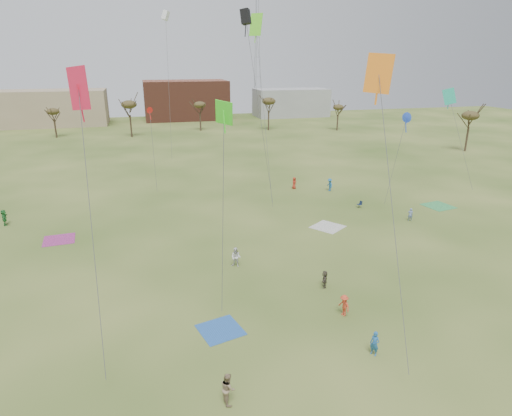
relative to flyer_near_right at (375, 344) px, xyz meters
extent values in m
plane|color=#304D18|center=(-4.01, 3.02, -0.85)|extent=(260.00, 260.00, 0.00)
imported|color=#215C99|center=(0.00, 0.00, 0.00)|extent=(0.67, 0.74, 1.70)
imported|color=#90795B|center=(-10.00, -1.67, 0.11)|extent=(0.81, 1.00, 1.91)
imported|color=brown|center=(0.41, 9.07, -0.09)|extent=(0.98, 1.47, 1.52)
imported|color=#CE4326|center=(0.10, 4.73, 0.00)|extent=(0.88, 1.22, 1.69)
imported|color=#667BAA|center=(16.67, 21.31, -0.06)|extent=(0.67, 0.56, 1.58)
imported|color=silver|center=(-6.01, 14.72, 0.10)|extent=(1.16, 1.11, 1.89)
imported|color=#277732|center=(-29.73, 32.00, 0.09)|extent=(0.86, 1.81, 1.88)
imported|color=#A62D1C|center=(7.82, 37.70, 0.03)|extent=(1.02, 0.98, 1.76)
imported|color=#205F96|center=(12.46, 35.29, 0.08)|extent=(0.80, 1.26, 1.86)
cube|color=#285CB0|center=(-9.21, 5.22, -0.85)|extent=(3.49, 3.49, 0.03)
cube|color=beige|center=(6.34, 21.89, -0.85)|extent=(4.46, 4.46, 0.03)
cube|color=#9B2F79|center=(-23.00, 25.72, -0.85)|extent=(3.45, 3.45, 0.03)
cube|color=#389C52|center=(23.47, 25.15, -0.85)|extent=(3.93, 3.93, 0.03)
cube|color=#131E36|center=(13.12, 27.27, -0.43)|extent=(0.60, 0.60, 0.04)
cube|color=#131E36|center=(13.34, 27.32, -0.20)|extent=(0.24, 0.52, 0.44)
cube|color=#41E728|center=(-8.33, 6.56, 14.22)|extent=(0.84, 0.84, 1.65)
cube|color=#41E728|center=(-8.33, 6.56, 13.64)|extent=(0.08, 0.08, 1.48)
cylinder|color=#4C4C51|center=(-8.61, 6.40, 7.13)|extent=(0.62, 0.38, 14.17)
cone|color=#B51813|center=(-12.25, 39.43, 11.04)|extent=(0.87, 0.06, 0.87)
cube|color=#B51813|center=(-12.25, 39.43, 10.49)|extent=(0.08, 0.08, 1.42)
cylinder|color=#4C4C51|center=(-12.18, 38.94, 5.55)|extent=(0.18, 1.01, 10.99)
cube|color=silver|center=(-7.78, 63.28, 24.76)|extent=(0.89, 0.89, 1.52)
cube|color=silver|center=(-7.78, 63.28, 23.87)|extent=(0.08, 0.08, 2.28)
cylinder|color=#4C4C51|center=(-8.15, 61.23, 12.41)|extent=(0.78, 4.15, 24.72)
cube|color=red|center=(-16.80, 6.70, 15.84)|extent=(1.24, 1.24, 2.44)
cube|color=red|center=(-16.80, 6.70, 14.98)|extent=(0.08, 0.08, 2.20)
cylinder|color=#4C4C51|center=(-16.71, 3.78, 7.94)|extent=(0.21, 5.88, 15.80)
cone|color=blue|center=(16.98, 24.75, 10.91)|extent=(1.24, 0.09, 1.24)
cube|color=blue|center=(16.98, 24.75, 10.12)|extent=(0.08, 0.08, 2.03)
cylinder|color=#4C4C51|center=(16.23, 24.98, 5.48)|extent=(1.54, 0.51, 10.87)
cube|color=#63DB24|center=(0.57, 32.50, 21.32)|extent=(1.28, 1.28, 2.52)
cube|color=#63DB24|center=(0.57, 32.50, 20.43)|extent=(0.08, 0.08, 2.27)
cylinder|color=#4C4C51|center=(1.02, 30.14, 10.68)|extent=(0.95, 4.76, 21.27)
cube|color=#178F6E|center=(27.79, 31.51, 12.62)|extent=(1.09, 1.09, 2.15)
cube|color=#178F6E|center=(27.79, 31.51, 11.87)|extent=(0.08, 0.08, 1.93)
cylinder|color=#4C4C51|center=(29.32, 29.65, 6.33)|extent=(3.11, 3.76, 12.58)
cube|color=orange|center=(-0.02, 2.45, 16.65)|extent=(1.12, 1.12, 2.20)
cube|color=orange|center=(-0.02, 2.45, 15.88)|extent=(0.08, 0.08, 1.98)
cylinder|color=#4C4C51|center=(0.20, -0.38, 8.35)|extent=(0.46, 5.69, 16.61)
cube|color=black|center=(-1.62, 28.53, 21.79)|extent=(0.89, 0.89, 1.52)
cube|color=black|center=(-1.62, 28.53, 20.90)|extent=(0.08, 0.08, 2.28)
cylinder|color=#4C4C51|center=(0.20, 29.02, 10.92)|extent=(3.69, 1.02, 21.74)
cylinder|color=#3A2B1E|center=(-34.01, 95.02, 1.31)|extent=(0.40, 0.40, 4.32)
ellipsoid|color=#473D1E|center=(-34.01, 95.02, 5.49)|extent=(3.02, 3.02, 1.58)
cylinder|color=#3A2B1E|center=(-16.01, 91.02, 1.85)|extent=(0.40, 0.40, 5.40)
ellipsoid|color=#473D1E|center=(-16.01, 91.02, 7.07)|extent=(3.78, 3.78, 1.98)
cylinder|color=#3A2B1E|center=(1.99, 97.02, 1.49)|extent=(0.40, 0.40, 4.68)
ellipsoid|color=#473D1E|center=(1.99, 97.02, 6.01)|extent=(3.28, 3.28, 1.72)
cylinder|color=#3A2B1E|center=(19.99, 93.02, 1.79)|extent=(0.40, 0.40, 5.28)
ellipsoid|color=#473D1E|center=(19.99, 93.02, 6.89)|extent=(3.70, 3.70, 1.94)
cylinder|color=#3A2B1E|center=(37.99, 88.02, 1.25)|extent=(0.40, 0.40, 4.20)
ellipsoid|color=#473D1E|center=(37.99, 88.02, 5.31)|extent=(2.94, 2.94, 1.54)
cylinder|color=#3A2B1E|center=(51.99, 55.02, 1.67)|extent=(0.40, 0.40, 5.04)
ellipsoid|color=#473D1E|center=(51.99, 55.02, 6.54)|extent=(3.53, 3.53, 1.85)
cube|color=#937F60|center=(-39.01, 118.02, 4.15)|extent=(32.00, 14.00, 10.00)
cube|color=brown|center=(0.99, 123.02, 5.15)|extent=(26.00, 16.00, 12.00)
cube|color=gray|center=(35.99, 121.02, 3.65)|extent=(24.00, 12.00, 9.00)
cylinder|color=#9EA3A8|center=(26.89, 128.02, 18.15)|extent=(0.16, 0.16, 38.00)
cylinder|color=#9EA3A8|center=(25.54, 128.79, 18.15)|extent=(0.16, 0.16, 38.00)
cylinder|color=#9EA3A8|center=(25.54, 127.24, 18.15)|extent=(0.16, 0.16, 38.00)
camera|label=1|loc=(-13.45, -20.92, 17.41)|focal=30.39mm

